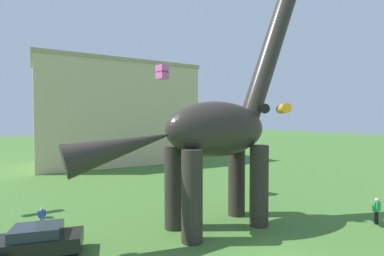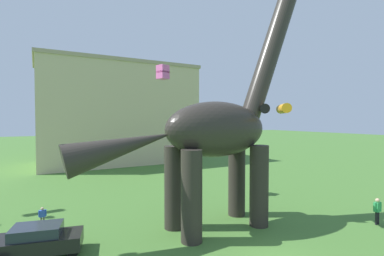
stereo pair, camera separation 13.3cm
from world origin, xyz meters
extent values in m
cylinder|color=#2D2823|center=(2.92, 6.80, 2.58)|extent=(1.20, 1.20, 5.17)
cylinder|color=#2D2823|center=(2.92, 4.51, 2.58)|extent=(1.20, 1.20, 5.17)
cylinder|color=#2D2823|center=(-2.03, 6.80, 2.58)|extent=(1.20, 1.20, 5.17)
cylinder|color=#2D2823|center=(-2.03, 4.51, 2.58)|extent=(1.20, 1.20, 5.17)
ellipsoid|color=#2D2823|center=(0.44, 5.66, 6.21)|extent=(7.07, 3.05, 3.48)
cylinder|color=#2D2823|center=(5.03, 5.66, 11.79)|extent=(5.08, 1.31, 10.07)
cone|color=#2D2823|center=(-5.49, 5.66, 5.42)|extent=(6.22, 1.74, 2.95)
cube|color=black|center=(-9.57, 6.82, 0.67)|extent=(4.50, 2.71, 0.72)
cube|color=#232B35|center=(-9.57, 6.82, 1.29)|extent=(2.57, 2.05, 0.52)
cylinder|color=black|center=(-8.02, 7.71, 0.31)|extent=(0.65, 0.36, 0.62)
cylinder|color=black|center=(-8.02, 5.93, 0.31)|extent=(0.65, 0.36, 0.62)
cylinder|color=black|center=(-11.13, 7.71, 0.31)|extent=(0.65, 0.36, 0.62)
cylinder|color=#6B6056|center=(-9.32, 11.09, 0.31)|extent=(0.10, 0.10, 0.61)
cylinder|color=#6B6056|center=(-9.17, 11.09, 0.31)|extent=(0.10, 0.10, 0.61)
cube|color=blue|center=(-9.25, 11.09, 0.83)|extent=(0.33, 0.20, 0.44)
sphere|color=tan|center=(-9.25, 11.09, 1.15)|extent=(0.19, 0.19, 0.19)
cylinder|color=blue|center=(-9.44, 11.09, 0.85)|extent=(0.08, 0.08, 0.41)
cylinder|color=blue|center=(-9.06, 11.09, 0.85)|extent=(0.08, 0.08, 0.41)
cylinder|color=black|center=(9.64, 0.89, 0.42)|extent=(0.14, 0.14, 0.85)
cylinder|color=black|center=(9.85, 0.89, 0.42)|extent=(0.14, 0.14, 0.85)
cube|color=green|center=(9.74, 0.89, 1.15)|extent=(0.46, 0.28, 0.60)
sphere|color=tan|center=(9.74, 0.89, 1.58)|extent=(0.27, 0.27, 0.27)
cylinder|color=green|center=(9.48, 0.89, 1.18)|extent=(0.11, 0.11, 0.57)
cylinder|color=green|center=(10.01, 0.89, 1.18)|extent=(0.11, 0.11, 0.57)
cylinder|color=orange|center=(4.67, 4.16, 7.53)|extent=(1.84, 2.15, 0.62)
cone|color=black|center=(3.69, 4.90, 7.53)|extent=(0.86, 0.84, 0.65)
cube|color=pink|center=(0.49, 14.36, 11.31)|extent=(1.10, 1.10, 0.69)
cube|color=pink|center=(0.49, 14.36, 10.78)|extent=(1.10, 1.10, 0.69)
cube|color=#CCB78E|center=(2.00, 36.30, 7.48)|extent=(23.11, 12.44, 14.95)
cube|color=tan|center=(2.00, 36.30, 15.20)|extent=(23.57, 12.69, 0.50)
camera|label=1|loc=(-9.67, -8.95, 6.86)|focal=26.33mm
camera|label=2|loc=(-9.55, -9.01, 6.86)|focal=26.33mm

